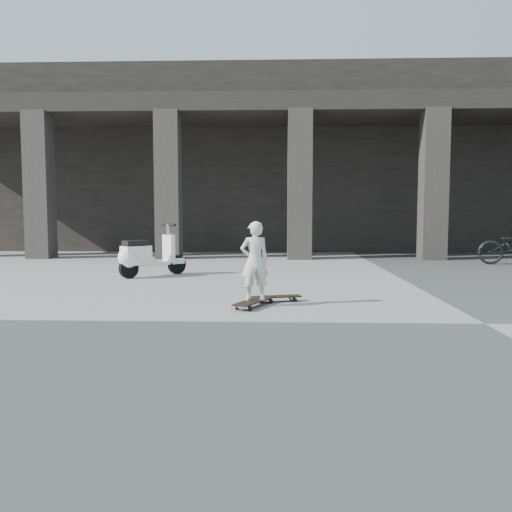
{
  "coord_description": "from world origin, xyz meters",
  "views": [
    {
      "loc": [
        -2.4,
        -6.25,
        1.29
      ],
      "look_at": [
        -2.7,
        1.52,
        0.65
      ],
      "focal_mm": 38.0,
      "sensor_mm": 36.0,
      "label": 1
    }
  ],
  "objects_px": {
    "child": "(255,261)",
    "skateboard_spare": "(276,297)",
    "longboard": "(255,301)",
    "scooter": "(142,256)"
  },
  "relations": [
    {
      "from": "child",
      "to": "skateboard_spare",
      "type": "bearing_deg",
      "value": -142.11
    },
    {
      "from": "longboard",
      "to": "child",
      "type": "xyz_separation_m",
      "value": [
        0.0,
        -0.0,
        0.55
      ]
    },
    {
      "from": "skateboard_spare",
      "to": "longboard",
      "type": "bearing_deg",
      "value": -142.73
    },
    {
      "from": "skateboard_spare",
      "to": "scooter",
      "type": "relative_size",
      "value": 0.64
    },
    {
      "from": "skateboard_spare",
      "to": "scooter",
      "type": "height_order",
      "value": "scooter"
    },
    {
      "from": "longboard",
      "to": "child",
      "type": "distance_m",
      "value": 0.55
    },
    {
      "from": "longboard",
      "to": "skateboard_spare",
      "type": "xyz_separation_m",
      "value": [
        0.29,
        0.4,
        -0.01
      ]
    },
    {
      "from": "longboard",
      "to": "child",
      "type": "bearing_deg",
      "value": -84.06
    },
    {
      "from": "child",
      "to": "scooter",
      "type": "relative_size",
      "value": 0.91
    },
    {
      "from": "longboard",
      "to": "child",
      "type": "relative_size",
      "value": 0.86
    }
  ]
}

